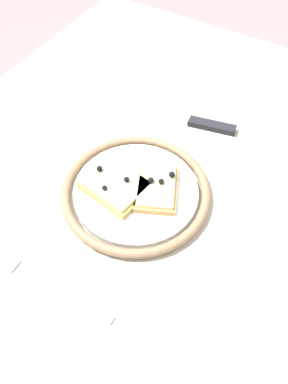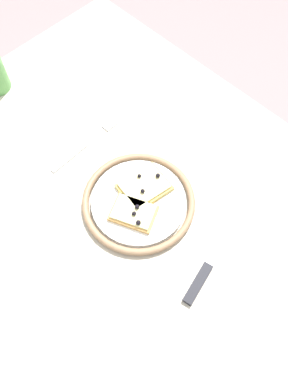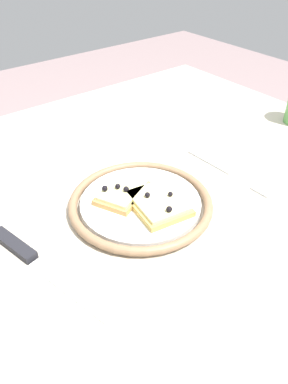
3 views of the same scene
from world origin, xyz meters
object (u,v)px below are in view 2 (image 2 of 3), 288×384
Objects in this scene: pizza_slice_far at (134,213)px; dining_table at (121,225)px; pizza_slice_near at (144,187)px; knife at (207,269)px; plate at (139,202)px; fork at (86,144)px.

dining_table is at bearing -159.35° from pizza_slice_far.
knife is at bearing -10.04° from pizza_slice_near.
knife is at bearing -2.13° from plate.
plate is 0.04m from pizza_slice_near.
pizza_slice_far reaches higher than fork.
pizza_slice_far is at bearing -13.26° from fork.
fork is (-0.18, 0.06, 0.08)m from dining_table.
plate is 2.18× the size of pizza_slice_far.
pizza_slice_near is 0.22m from knife.
pizza_slice_near is 1.01× the size of pizza_slice_far.
dining_table is 4.52× the size of plate.
plate is at bearing -5.95° from fork.
pizza_slice_near is at bearing 169.96° from knife.
pizza_slice_far reaches higher than knife.
knife is 0.40m from fork.
plate reaches higher than fork.
fork reaches higher than dining_table.
dining_table is 9.83× the size of pizza_slice_far.
fork is (-0.40, 0.03, -0.00)m from knife.
pizza_slice_near is 0.07m from pizza_slice_far.
fork is at bearing 166.74° from pizza_slice_far.
knife reaches higher than dining_table.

